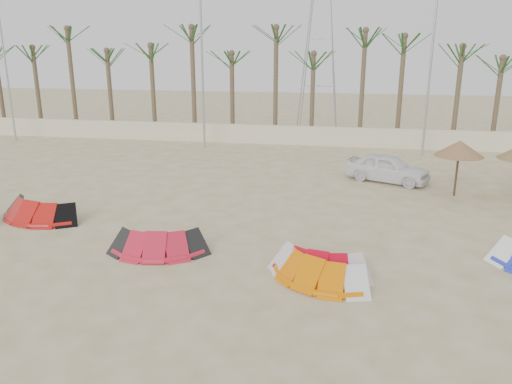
% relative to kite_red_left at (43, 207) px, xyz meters
% --- Properties ---
extents(ground, '(120.00, 120.00, 0.00)m').
position_rel_kite_red_left_xyz_m(ground, '(8.50, -5.31, -0.42)').
color(ground, beige).
rests_on(ground, ground).
extents(boundary_wall, '(60.00, 0.30, 1.30)m').
position_rel_kite_red_left_xyz_m(boundary_wall, '(8.50, 16.69, 0.23)').
color(boundary_wall, beige).
rests_on(boundary_wall, ground).
extents(palm_line, '(52.00, 4.00, 7.70)m').
position_rel_kite_red_left_xyz_m(palm_line, '(9.17, 18.19, 6.02)').
color(palm_line, brown).
rests_on(palm_line, ground).
extents(lamp_a, '(1.25, 0.14, 11.00)m').
position_rel_kite_red_left_xyz_m(lamp_a, '(-11.47, 14.69, 5.35)').
color(lamp_a, '#A5A8AD').
rests_on(lamp_a, ground).
extents(lamp_b, '(1.25, 0.14, 11.00)m').
position_rel_kite_red_left_xyz_m(lamp_b, '(2.53, 14.69, 5.35)').
color(lamp_b, '#A5A8AD').
rests_on(lamp_b, ground).
extents(lamp_c, '(1.25, 0.14, 11.00)m').
position_rel_kite_red_left_xyz_m(lamp_c, '(16.53, 14.69, 5.35)').
color(lamp_c, '#A5A8AD').
rests_on(lamp_c, ground).
extents(pylon, '(3.00, 3.00, 14.00)m').
position_rel_kite_red_left_xyz_m(pylon, '(9.50, 22.69, -0.42)').
color(pylon, '#A5A8AD').
rests_on(pylon, ground).
extents(kite_red_left, '(3.78, 2.23, 0.90)m').
position_rel_kite_red_left_xyz_m(kite_red_left, '(0.00, 0.00, 0.00)').
color(kite_red_left, red).
rests_on(kite_red_left, ground).
extents(kite_red_mid, '(3.38, 1.94, 0.90)m').
position_rel_kite_red_left_xyz_m(kite_red_mid, '(5.83, -2.35, -0.00)').
color(kite_red_mid, red).
rests_on(kite_red_mid, ground).
extents(kite_red_right, '(3.22, 2.01, 0.90)m').
position_rel_kite_red_left_xyz_m(kite_red_right, '(11.12, -3.05, -0.00)').
color(kite_red_right, red).
rests_on(kite_red_right, ground).
extents(kite_orange, '(3.60, 2.66, 0.90)m').
position_rel_kite_red_left_xyz_m(kite_orange, '(11.10, -3.50, -0.00)').
color(kite_orange, orange).
rests_on(kite_orange, ground).
extents(parasol_left, '(2.14, 2.14, 2.56)m').
position_rel_kite_red_left_xyz_m(parasol_left, '(16.73, 5.96, 1.78)').
color(parasol_left, '#4C331E').
rests_on(parasol_left, ground).
extents(car, '(4.45, 3.14, 1.41)m').
position_rel_kite_red_left_xyz_m(car, '(13.89, 7.97, 0.28)').
color(car, white).
rests_on(car, ground).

